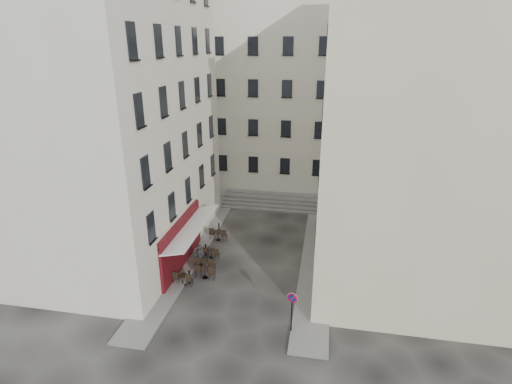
% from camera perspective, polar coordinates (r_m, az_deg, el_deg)
% --- Properties ---
extents(ground, '(90.00, 90.00, 0.00)m').
position_cam_1_polar(ground, '(26.29, -1.85, -12.46)').
color(ground, black).
rests_on(ground, ground).
extents(sidewalk_left, '(2.00, 22.00, 0.12)m').
position_cam_1_polar(sidewalk_left, '(30.67, -8.56, -7.36)').
color(sidewalk_left, slate).
rests_on(sidewalk_left, ground).
extents(sidewalk_right, '(2.00, 18.00, 0.12)m').
position_cam_1_polar(sidewalk_right, '(28.36, 8.53, -9.86)').
color(sidewalk_right, slate).
rests_on(sidewalk_right, ground).
extents(building_left, '(12.20, 16.20, 20.60)m').
position_cam_1_polar(building_left, '(29.13, -21.79, 11.26)').
color(building_left, beige).
rests_on(building_left, ground).
extents(building_right, '(12.20, 14.20, 18.60)m').
position_cam_1_polar(building_right, '(26.10, 23.08, 7.87)').
color(building_right, '#C5B492').
rests_on(building_right, ground).
extents(building_back, '(18.20, 10.20, 18.60)m').
position_cam_1_polar(building_back, '(41.18, 2.35, 13.68)').
color(building_back, beige).
rests_on(building_back, ground).
extents(cafe_storefront, '(1.74, 7.30, 3.50)m').
position_cam_1_polar(cafe_storefront, '(27.28, -10.40, -6.92)').
color(cafe_storefront, '#4B0A10').
rests_on(cafe_storefront, ground).
extents(stone_steps, '(9.00, 3.15, 0.80)m').
position_cam_1_polar(stone_steps, '(37.11, 2.25, -1.39)').
color(stone_steps, slate).
rests_on(stone_steps, ground).
extents(bollard_near, '(0.12, 0.12, 0.98)m').
position_cam_1_polar(bollard_near, '(26.00, -9.51, -11.81)').
color(bollard_near, black).
rests_on(bollard_near, ground).
extents(bollard_mid, '(0.12, 0.12, 0.98)m').
position_cam_1_polar(bollard_mid, '(28.83, -7.18, -8.17)').
color(bollard_mid, black).
rests_on(bollard_mid, ground).
extents(bollard_far, '(0.12, 0.12, 0.98)m').
position_cam_1_polar(bollard_far, '(31.80, -5.31, -5.18)').
color(bollard_far, black).
rests_on(bollard_far, ground).
extents(no_parking_sign, '(0.54, 0.19, 2.44)m').
position_cam_1_polar(no_parking_sign, '(21.33, 5.16, -15.80)').
color(no_parking_sign, black).
rests_on(no_parking_sign, ground).
extents(bistro_table_a, '(1.27, 0.59, 0.89)m').
position_cam_1_polar(bistro_table_a, '(25.98, -10.41, -12.09)').
color(bistro_table_a, black).
rests_on(bistro_table_a, ground).
extents(bistro_table_b, '(1.33, 0.62, 0.93)m').
position_cam_1_polar(bistro_table_b, '(26.41, -7.28, -11.23)').
color(bistro_table_b, black).
rests_on(bistro_table_b, ground).
extents(bistro_table_c, '(1.38, 0.65, 0.97)m').
position_cam_1_polar(bistro_table_c, '(27.22, -7.27, -10.14)').
color(bistro_table_c, black).
rests_on(bistro_table_c, ground).
extents(bistro_table_d, '(1.15, 0.54, 0.81)m').
position_cam_1_polar(bistro_table_d, '(28.60, -6.37, -8.64)').
color(bistro_table_d, black).
rests_on(bistro_table_d, ground).
extents(bistro_table_e, '(1.40, 0.66, 0.98)m').
position_cam_1_polar(bistro_table_e, '(30.89, -5.40, -6.06)').
color(bistro_table_e, black).
rests_on(bistro_table_e, ground).
extents(pedestrian, '(0.67, 0.47, 1.74)m').
position_cam_1_polar(pedestrian, '(27.33, -8.12, -9.14)').
color(pedestrian, black).
rests_on(pedestrian, ground).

